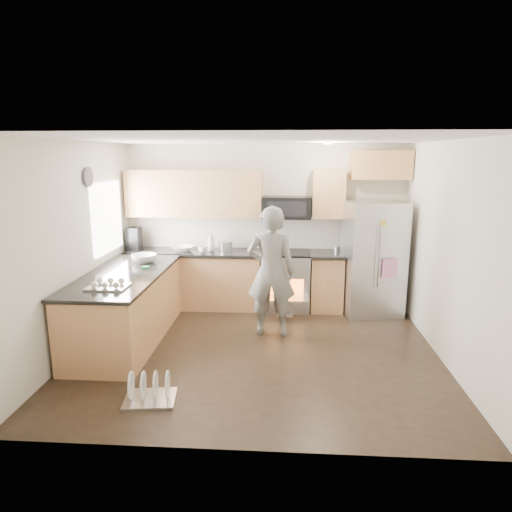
# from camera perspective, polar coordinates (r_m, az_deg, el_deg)

# --- Properties ---
(ground) EXTENTS (4.50, 4.50, 0.00)m
(ground) POSITION_cam_1_polar(r_m,az_deg,el_deg) (5.90, 0.09, -11.76)
(ground) COLOR black
(ground) RESTS_ON ground
(room_shell) EXTENTS (4.54, 4.04, 2.62)m
(room_shell) POSITION_cam_1_polar(r_m,az_deg,el_deg) (5.45, -0.28, 4.58)
(room_shell) COLOR silver
(room_shell) RESTS_ON ground
(back_cabinet_run) EXTENTS (4.45, 0.64, 2.50)m
(back_cabinet_run) POSITION_cam_1_polar(r_m,az_deg,el_deg) (7.33, -3.63, 0.98)
(back_cabinet_run) COLOR #B68148
(back_cabinet_run) RESTS_ON ground
(peninsula) EXTENTS (0.96, 2.36, 1.04)m
(peninsula) POSITION_cam_1_polar(r_m,az_deg,el_deg) (6.31, -15.90, -6.09)
(peninsula) COLOR #B68148
(peninsula) RESTS_ON ground
(stove_range) EXTENTS (0.76, 0.97, 1.79)m
(stove_range) POSITION_cam_1_polar(r_m,az_deg,el_deg) (7.28, 3.72, -1.43)
(stove_range) COLOR #B7B7BC
(stove_range) RESTS_ON ground
(refrigerator) EXTENTS (0.96, 0.80, 1.75)m
(refrigerator) POSITION_cam_1_polar(r_m,az_deg,el_deg) (7.20, 14.39, -0.33)
(refrigerator) COLOR #B7B7BC
(refrigerator) RESTS_ON ground
(person) EXTENTS (0.66, 0.44, 1.78)m
(person) POSITION_cam_1_polar(r_m,az_deg,el_deg) (6.14, 1.92, -1.97)
(person) COLOR gray
(person) RESTS_ON ground
(dish_rack) EXTENTS (0.55, 0.46, 0.31)m
(dish_rack) POSITION_cam_1_polar(r_m,az_deg,el_deg) (4.92, -13.13, -16.31)
(dish_rack) COLOR #B7B7BC
(dish_rack) RESTS_ON ground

